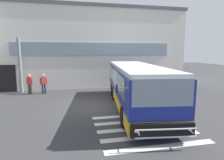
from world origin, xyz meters
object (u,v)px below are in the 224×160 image
Objects in this scene: passenger_near_column at (29,83)px; safety_bollard_yellow at (119,88)px; entry_support_column at (20,66)px; bus_main_foreground at (135,87)px; passenger_by_doorway at (44,83)px.

passenger_near_column is 7.59m from safety_bollard_yellow.
passenger_near_column is at bearing -38.78° from entry_support_column.
passenger_near_column is at bearing 171.21° from safety_bollard_yellow.
bus_main_foreground reaches higher than passenger_by_doorway.
passenger_near_column is (0.80, -0.64, -1.45)m from entry_support_column.
passenger_by_doorway is at bearing 171.28° from safety_bollard_yellow.
entry_support_column reaches higher than bus_main_foreground.
passenger_by_doorway is (1.16, -0.19, 0.00)m from passenger_near_column.
bus_main_foreground is 12.11× the size of safety_bollard_yellow.
bus_main_foreground is 9.33m from passenger_near_column.
entry_support_column is at bearing 141.22° from passenger_near_column.
passenger_near_column reaches higher than safety_bollard_yellow.
entry_support_column is 2.57m from passenger_by_doorway.
entry_support_column reaches higher than passenger_near_column.
passenger_by_doorway is at bearing -9.20° from passenger_near_column.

